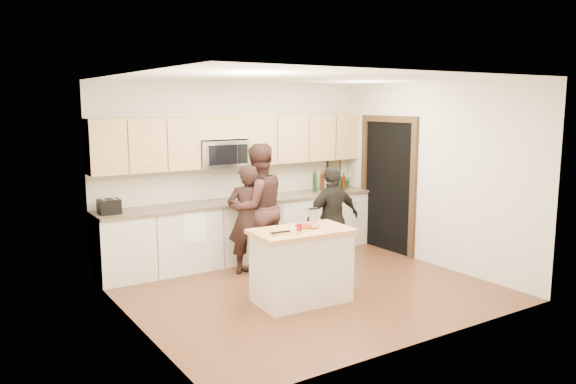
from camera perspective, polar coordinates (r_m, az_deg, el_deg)
floor at (r=7.44m, az=1.89°, el=-9.78°), size 4.50×4.50×0.00m
room_shell at (r=7.08m, az=1.96°, el=3.60°), size 4.52×4.02×2.71m
back_cabinetry at (r=8.70m, az=-4.47°, el=-3.80°), size 4.50×0.66×0.94m
upper_cabinetry at (r=8.65m, az=-4.85°, el=5.31°), size 4.50×0.33×0.75m
microwave at (r=8.47m, az=-6.77°, el=3.89°), size 0.76×0.41×0.40m
doorway at (r=9.24m, az=10.13°, el=1.16°), size 0.06×1.25×2.20m
framed_picture at (r=9.86m, az=4.65°, el=2.48°), size 0.30×0.03×0.38m
dish_towel at (r=8.06m, az=-9.81°, el=-2.54°), size 0.34×0.60×0.48m
island at (r=6.86m, az=1.38°, el=-7.45°), size 1.24×0.77×0.90m
red_plate at (r=6.89m, az=1.98°, el=-3.48°), size 0.30×0.30×0.02m
box_grater at (r=6.75m, az=2.61°, el=-2.59°), size 0.10×0.07×0.24m
drink_glass at (r=6.66m, az=1.15°, el=-3.59°), size 0.06×0.06×0.09m
cutting_board at (r=6.56m, az=-0.71°, el=-4.11°), size 0.27×0.22×0.02m
tongs at (r=6.49m, az=-0.74°, el=-4.09°), size 0.25×0.05×0.02m
knife at (r=6.46m, az=0.63°, el=-4.21°), size 0.21×0.04×0.01m
toaster at (r=7.83m, az=-17.72°, el=-1.41°), size 0.27×0.24×0.20m
bottle_cluster at (r=9.50m, az=4.45°, el=1.16°), size 0.64×0.35×0.37m
orchid at (r=9.71m, az=5.89°, el=1.58°), size 0.26×0.23×0.42m
woman_left at (r=7.92m, az=-4.12°, el=-2.79°), size 0.68×0.59×1.56m
woman_center at (r=8.05m, az=-3.13°, el=-1.58°), size 0.91×0.72×1.84m
woman_right at (r=8.12m, az=4.55°, el=-2.70°), size 0.89×0.39×1.50m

